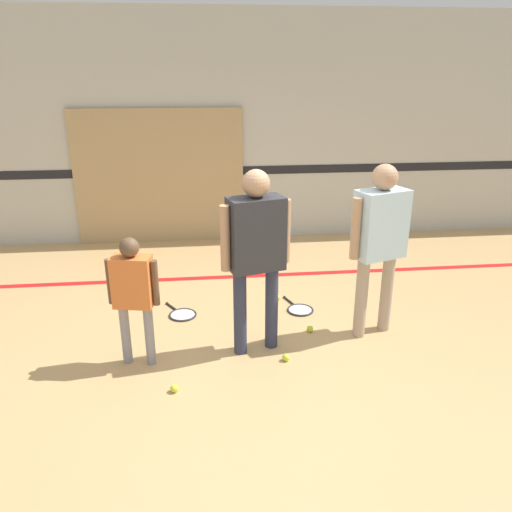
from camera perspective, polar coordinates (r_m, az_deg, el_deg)
ground_plane at (r=4.58m, az=-0.14°, el=-11.20°), size 16.00×16.00×0.00m
wall_back at (r=7.30m, az=-3.10°, el=14.16°), size 16.00×0.07×3.20m
wall_panel at (r=7.36m, az=-10.96°, el=8.83°), size 2.39×0.05×1.91m
floor_stripe at (r=6.19m, az=-1.95°, el=-2.34°), size 14.40×0.10×0.01m
person_instructor at (r=4.23m, az=0.00°, el=1.44°), size 0.61×0.37×1.66m
person_student_left at (r=4.26m, az=-13.87°, el=-3.59°), size 0.43×0.23×1.15m
person_student_right at (r=4.67m, az=13.96°, el=2.57°), size 0.59×0.39×1.65m
racket_spare_on_floor at (r=5.37m, az=4.97°, el=-6.07°), size 0.36×0.52×0.03m
racket_second_spare at (r=5.31m, az=-8.47°, el=-6.58°), size 0.40×0.50×0.03m
tennis_ball_near_instructor at (r=4.49m, az=3.44°, el=-11.49°), size 0.07×0.07×0.07m
tennis_ball_by_spare_racket at (r=5.56m, az=2.45°, el=-4.77°), size 0.07×0.07×0.07m
tennis_ball_stray_left at (r=4.95m, az=6.18°, el=-8.28°), size 0.07×0.07×0.07m
tennis_ball_stray_right at (r=4.15m, az=-9.31°, el=-14.69°), size 0.07×0.07×0.07m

